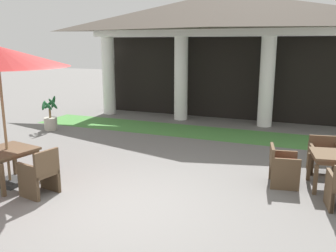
% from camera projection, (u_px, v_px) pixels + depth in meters
% --- Properties ---
extents(ground_plane, '(60.00, 60.00, 0.00)m').
position_uv_depth(ground_plane, '(118.00, 205.00, 6.48)').
color(ground_plane, slate).
extents(background_pavilion, '(10.53, 2.60, 4.54)m').
position_uv_depth(background_pavilion, '(225.00, 25.00, 12.59)').
color(background_pavilion, white).
rests_on(background_pavilion, ground).
extents(lawn_strip, '(12.33, 1.73, 0.01)m').
position_uv_depth(lawn_strip, '(208.00, 133.00, 11.71)').
color(lawn_strip, '#47843D').
rests_on(lawn_strip, ground).
extents(patio_table_near_foreground, '(0.98, 0.98, 0.72)m').
position_uv_depth(patio_table_near_foreground, '(334.00, 159.00, 7.09)').
color(patio_table_near_foreground, brown).
rests_on(patio_table_near_foreground, ground).
extents(patio_chair_near_foreground_west, '(0.65, 0.70, 0.81)m').
position_uv_depth(patio_chair_near_foreground_west, '(283.00, 166.00, 7.33)').
color(patio_chair_near_foreground_west, brown).
rests_on(patio_chair_near_foreground_west, ground).
extents(patio_chair_near_foreground_north, '(0.70, 0.63, 0.80)m').
position_uv_depth(patio_chair_near_foreground_north, '(324.00, 155.00, 8.05)').
color(patio_chair_near_foreground_north, brown).
rests_on(patio_chair_near_foreground_north, ground).
extents(patio_table_mid_left, '(1.09, 1.09, 0.75)m').
position_uv_depth(patio_table_mid_left, '(7.00, 154.00, 7.29)').
color(patio_table_mid_left, brown).
rests_on(patio_table_mid_left, ground).
extents(patio_chair_mid_left_east, '(0.63, 0.64, 0.91)m').
position_uv_depth(patio_chair_mid_left_east, '(40.00, 174.00, 6.83)').
color(patio_chair_mid_left_east, brown).
rests_on(patio_chair_mid_left_east, ground).
extents(potted_palm_left_edge, '(0.55, 0.56, 1.17)m').
position_uv_depth(potted_palm_left_edge, '(50.00, 119.00, 12.05)').
color(potted_palm_left_edge, '#B2AD9E').
rests_on(potted_palm_left_edge, ground).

